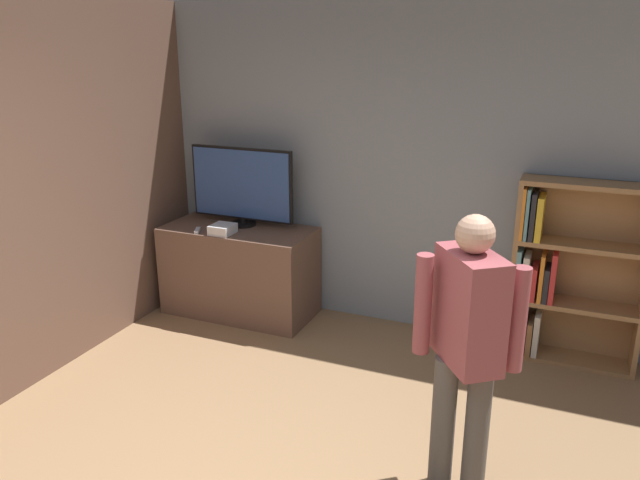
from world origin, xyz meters
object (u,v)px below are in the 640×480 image
Objects in this scene: television at (242,186)px; person at (467,338)px; bookshelf at (563,276)px; game_console at (223,229)px.

person is (2.27, -1.70, -0.23)m from television.
bookshelf is 1.86m from person.
person is (-0.41, -1.80, 0.24)m from bookshelf.
bookshelf is at bearing 8.24° from game_console.
television is at bearing -177.79° from bookshelf.
television reaches higher than bookshelf.
television reaches higher than game_console.
bookshelf is (2.68, 0.10, -0.47)m from television.
game_console is 0.13× the size of person.
bookshelf is 0.89× the size of person.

